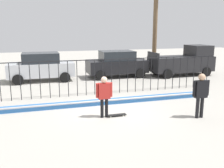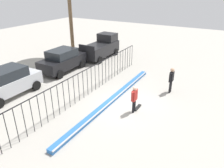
{
  "view_description": "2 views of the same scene",
  "coord_description": "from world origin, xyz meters",
  "px_view_note": "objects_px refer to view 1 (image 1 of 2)",
  "views": [
    {
      "loc": [
        -2.87,
        -10.08,
        3.49
      ],
      "look_at": [
        0.34,
        0.8,
        1.0
      ],
      "focal_mm": 40.83,
      "sensor_mm": 36.0,
      "label": 1
    },
    {
      "loc": [
        -10.52,
        -5.0,
        6.8
      ],
      "look_at": [
        0.28,
        1.18,
        1.1
      ],
      "focal_mm": 34.54,
      "sensor_mm": 36.0,
      "label": 2
    }
  ],
  "objects_px": {
    "skateboarder": "(104,93)",
    "pickup_truck": "(184,62)",
    "parked_car_silver": "(41,67)",
    "parked_car_black": "(117,64)",
    "camera_operator": "(201,92)",
    "skateboard": "(116,115)"
  },
  "relations": [
    {
      "from": "skateboarder",
      "to": "pickup_truck",
      "type": "height_order",
      "value": "pickup_truck"
    },
    {
      "from": "parked_car_silver",
      "to": "parked_car_black",
      "type": "xyz_separation_m",
      "value": [
        5.33,
        -0.05,
        0.0
      ]
    },
    {
      "from": "camera_operator",
      "to": "parked_car_silver",
      "type": "distance_m",
      "value": 10.99
    },
    {
      "from": "parked_car_black",
      "to": "skateboard",
      "type": "bearing_deg",
      "value": -108.36
    },
    {
      "from": "parked_car_silver",
      "to": "pickup_truck",
      "type": "relative_size",
      "value": 0.91
    },
    {
      "from": "parked_car_black",
      "to": "pickup_truck",
      "type": "xyz_separation_m",
      "value": [
        5.03,
        -0.76,
        0.06
      ]
    },
    {
      "from": "skateboarder",
      "to": "camera_operator",
      "type": "bearing_deg",
      "value": -18.94
    },
    {
      "from": "skateboarder",
      "to": "parked_car_black",
      "type": "xyz_separation_m",
      "value": [
        3.1,
        8.15,
        -0.02
      ]
    },
    {
      "from": "skateboard",
      "to": "parked_car_silver",
      "type": "bearing_deg",
      "value": 103.58
    },
    {
      "from": "skateboard",
      "to": "camera_operator",
      "type": "relative_size",
      "value": 0.45
    },
    {
      "from": "parked_car_silver",
      "to": "skateboard",
      "type": "bearing_deg",
      "value": -74.95
    },
    {
      "from": "skateboarder",
      "to": "camera_operator",
      "type": "height_order",
      "value": "camera_operator"
    },
    {
      "from": "skateboard",
      "to": "skateboarder",
      "type": "bearing_deg",
      "value": 171.26
    },
    {
      "from": "skateboarder",
      "to": "parked_car_black",
      "type": "relative_size",
      "value": 0.39
    },
    {
      "from": "skateboard",
      "to": "camera_operator",
      "type": "xyz_separation_m",
      "value": [
        3.11,
        -1.08,
        1.01
      ]
    },
    {
      "from": "parked_car_silver",
      "to": "parked_car_black",
      "type": "relative_size",
      "value": 1.0
    },
    {
      "from": "skateboarder",
      "to": "skateboard",
      "type": "relative_size",
      "value": 2.07
    },
    {
      "from": "skateboard",
      "to": "parked_car_black",
      "type": "distance_m",
      "value": 8.64
    },
    {
      "from": "skateboarder",
      "to": "pickup_truck",
      "type": "distance_m",
      "value": 10.99
    },
    {
      "from": "pickup_truck",
      "to": "skateboarder",
      "type": "bearing_deg",
      "value": -142.43
    },
    {
      "from": "skateboard",
      "to": "parked_car_black",
      "type": "bearing_deg",
      "value": 67.63
    },
    {
      "from": "skateboarder",
      "to": "parked_car_black",
      "type": "distance_m",
      "value": 8.72
    }
  ]
}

